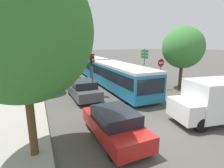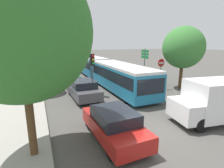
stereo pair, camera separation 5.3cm
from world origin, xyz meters
The scene contains 19 objects.
ground_plane centered at (0.00, 0.00, 0.00)m, with size 200.00×200.00×0.00m, color #4F4C47.
kerb_strip_left centered at (-6.24, 23.75, 0.07)m, with size 3.20×57.50×0.14m, color #9E998E.
articulated_bus centered at (1.83, 10.64, 1.38)m, with size 2.53×16.13×2.39m.
city_bus_rear centered at (-1.97, 47.50, 1.43)m, with size 3.44×11.66×2.47m.
queued_car_red centered at (-1.96, 0.14, 0.71)m, with size 1.83×4.09×1.40m.
queued_car_graphite centered at (-1.77, 6.48, 0.74)m, with size 1.89×4.23×1.45m.
queued_car_green centered at (-1.97, 12.37, 0.76)m, with size 1.95×4.37×1.50m.
queued_car_black centered at (-1.81, 18.50, 0.72)m, with size 1.85×4.14×1.42m.
queued_car_white centered at (-2.16, 25.40, 0.72)m, with size 1.84×4.12×1.42m.
queued_car_blue centered at (-2.14, 31.38, 0.78)m, with size 2.00×4.48×1.54m.
white_van centered at (4.13, -0.41, 1.24)m, with size 5.24×2.69×2.31m.
traffic_light centered at (-0.88, 6.81, 2.50)m, with size 0.38×0.39×3.40m.
no_entry_sign centered at (5.44, 6.36, 1.88)m, with size 0.70×0.08×2.82m.
direction_sign_post centered at (6.62, 10.80, 2.57)m, with size 0.10×1.40×3.60m.
tree_left_near centered at (-5.25, 0.15, 4.60)m, with size 4.67×4.67×6.99m.
tree_left_mid centered at (-5.72, 10.11, 4.60)m, with size 3.23×3.23×6.42m.
tree_left_far centered at (-5.73, 19.49, 4.91)m, with size 3.86×3.86×7.03m.
tree_left_distant centered at (-5.70, 28.07, 4.31)m, with size 4.59×4.59×6.56m.
tree_right_near centered at (7.50, 5.89, 3.72)m, with size 3.69×3.69×5.70m.
Camera 2 is at (-4.84, -6.37, 4.23)m, focal length 28.00 mm.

